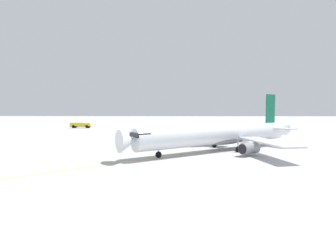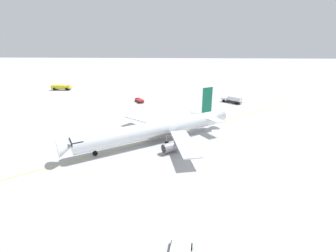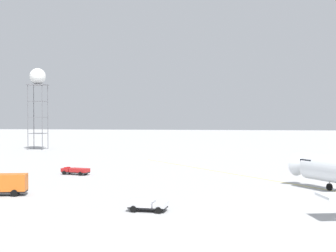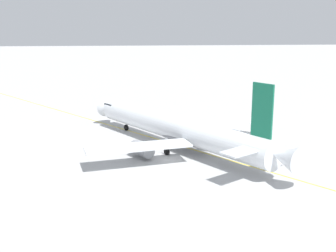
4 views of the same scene
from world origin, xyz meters
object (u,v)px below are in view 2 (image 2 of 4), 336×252
object	(u,v)px
airliner_main	(155,130)
ops_pickup_truck	(139,100)
fire_tender_truck	(61,87)
fuel_tanker_truck	(233,99)

from	to	relation	value
airliner_main	ops_pickup_truck	bearing A→B (deg)	-108.76
fire_tender_truck	ops_pickup_truck	xyz separation A→B (m)	(44.15, -23.22, -0.72)
fuel_tanker_truck	fire_tender_truck	xyz separation A→B (m)	(-82.01, 22.62, -0.03)
airliner_main	fuel_tanker_truck	size ratio (longest dim) A/B	4.99
airliner_main	fire_tender_truck	world-z (taller)	airliner_main
fuel_tanker_truck	ops_pickup_truck	distance (m)	37.87
fire_tender_truck	ops_pickup_truck	bearing A→B (deg)	-28.75
ops_pickup_truck	fuel_tanker_truck	bearing A→B (deg)	-119.96
fuel_tanker_truck	fire_tender_truck	bearing A→B (deg)	26.59
airliner_main	fuel_tanker_truck	xyz separation A→B (m)	(27.36, 40.71, -1.62)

